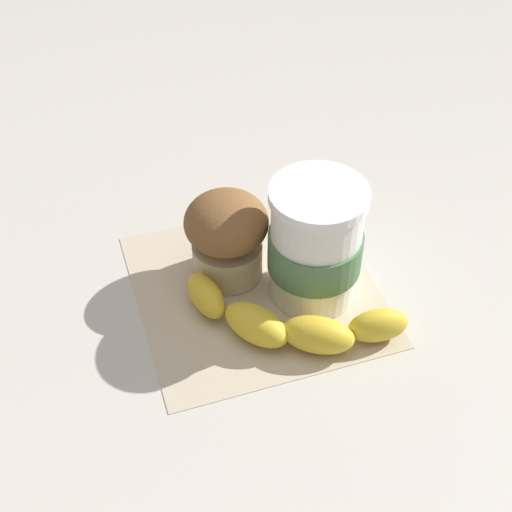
# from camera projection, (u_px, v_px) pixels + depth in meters

# --- Properties ---
(ground_plane) EXTENTS (3.00, 3.00, 0.00)m
(ground_plane) POSITION_uv_depth(u_px,v_px,m) (256.00, 290.00, 0.72)
(ground_plane) COLOR beige
(paper_napkin) EXTENTS (0.27, 0.27, 0.00)m
(paper_napkin) POSITION_uv_depth(u_px,v_px,m) (256.00, 289.00, 0.72)
(paper_napkin) COLOR beige
(paper_napkin) RESTS_ON ground_plane
(coffee_cup) EXTENTS (0.09, 0.09, 0.13)m
(coffee_cup) POSITION_uv_depth(u_px,v_px,m) (315.00, 245.00, 0.68)
(coffee_cup) COLOR white
(coffee_cup) RESTS_ON paper_napkin
(muffin) EXTENTS (0.08, 0.08, 0.10)m
(muffin) POSITION_uv_depth(u_px,v_px,m) (227.00, 234.00, 0.70)
(muffin) COLOR beige
(muffin) RESTS_ON paper_napkin
(banana) EXTENTS (0.17, 0.16, 0.03)m
(banana) POSITION_uv_depth(u_px,v_px,m) (289.00, 322.00, 0.66)
(banana) COLOR gold
(banana) RESTS_ON paper_napkin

